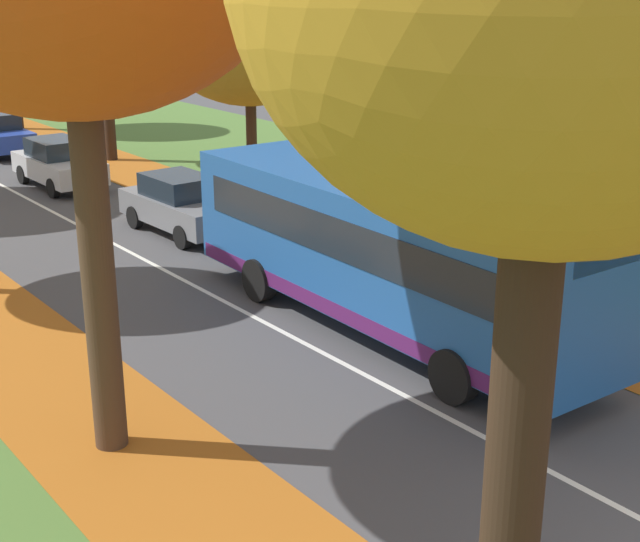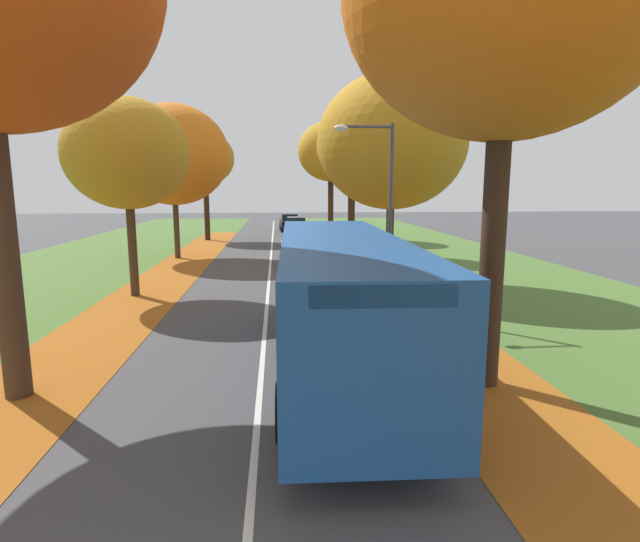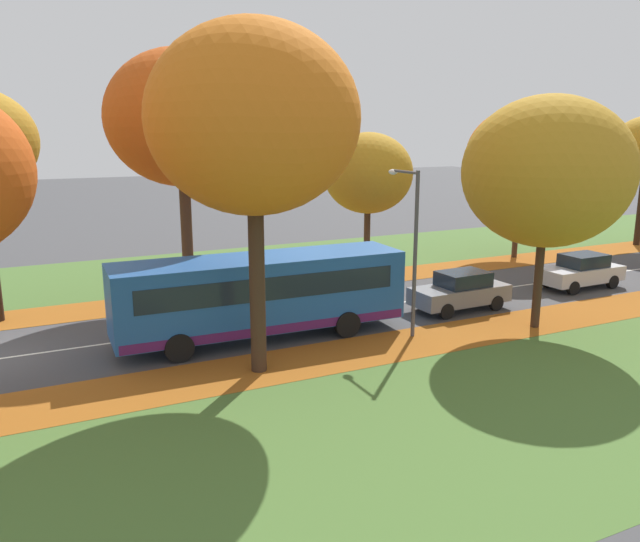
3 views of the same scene
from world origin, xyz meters
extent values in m
cube|color=#476B2D|center=(-9.20, 20.00, 0.00)|extent=(12.00, 90.00, 0.01)
cube|color=#9E5619|center=(-4.60, 14.00, 0.01)|extent=(2.80, 60.00, 0.00)
cube|color=#9E5619|center=(4.60, 14.00, 0.01)|extent=(2.80, 60.00, 0.00)
cube|color=silver|center=(0.00, 20.00, 0.00)|extent=(0.12, 80.00, 0.01)
cylinder|color=#422D1E|center=(-4.70, 7.98, 2.73)|extent=(0.49, 0.49, 5.46)
ellipsoid|color=#C64C14|center=(-4.70, 7.98, 7.84)|extent=(6.34, 6.34, 5.70)
cylinder|color=#422D1E|center=(-4.99, 17.23, 1.79)|extent=(0.32, 0.32, 3.58)
ellipsoid|color=#B27F1E|center=(-4.99, 17.23, 5.25)|extent=(4.44, 4.44, 4.00)
cylinder|color=#422D1E|center=(-5.37, 27.46, 1.76)|extent=(0.32, 0.32, 3.52)
ellipsoid|color=orange|center=(-5.37, 27.46, 5.85)|extent=(6.21, 6.21, 5.59)
cylinder|color=black|center=(-5.00, 37.51, 2.28)|extent=(0.41, 0.41, 4.57)
cylinder|color=#382619|center=(4.68, 7.81, 2.68)|extent=(0.48, 0.48, 5.37)
ellipsoid|color=orange|center=(4.68, 7.81, 7.69)|extent=(6.18, 6.18, 5.56)
cylinder|color=#382619|center=(5.11, 18.84, 1.80)|extent=(0.32, 0.32, 3.60)
ellipsoid|color=#B27F1E|center=(5.11, 18.84, 5.88)|extent=(6.09, 6.09, 5.48)
cylinder|color=#47474C|center=(4.00, 14.01, 3.00)|extent=(0.14, 0.14, 6.00)
cylinder|color=#47474C|center=(3.20, 14.01, 5.90)|extent=(1.60, 0.10, 0.10)
ellipsoid|color=silver|center=(2.40, 14.01, 5.85)|extent=(0.44, 0.28, 0.20)
cube|color=#1E5199|center=(1.76, 9.00, 1.73)|extent=(2.79, 10.46, 2.50)
cube|color=#19232D|center=(1.62, 3.86, 2.08)|extent=(2.30, 0.16, 1.30)
cube|color=#19232D|center=(1.76, 9.00, 2.13)|extent=(2.79, 9.22, 0.80)
cube|color=#4C1951|center=(1.76, 9.00, 0.66)|extent=(2.80, 10.26, 0.32)
cube|color=yellow|center=(1.62, 3.84, 2.80)|extent=(1.75, 0.13, 0.28)
cylinder|color=black|center=(2.86, 5.74, 0.48)|extent=(0.33, 0.97, 0.96)
cylinder|color=black|center=(0.48, 5.81, 0.48)|extent=(0.33, 0.97, 0.96)
cylinder|color=black|center=(3.02, 11.82, 0.48)|extent=(0.33, 0.97, 0.96)
cylinder|color=black|center=(0.65, 11.89, 0.48)|extent=(0.33, 0.97, 0.96)
cube|color=slate|center=(1.99, 17.68, 0.67)|extent=(1.82, 4.25, 0.70)
cube|color=#19232D|center=(1.99, 17.83, 1.32)|extent=(1.50, 2.06, 0.60)
cylinder|color=black|center=(2.81, 16.40, 0.32)|extent=(0.24, 0.65, 0.64)
cylinder|color=black|center=(1.25, 16.35, 0.32)|extent=(0.24, 0.65, 0.64)
cylinder|color=black|center=(2.74, 19.00, 0.32)|extent=(0.24, 0.65, 0.64)
cylinder|color=black|center=(1.17, 18.96, 0.32)|extent=(0.24, 0.65, 0.64)
cube|color=#B7BABF|center=(1.50, 25.17, 0.67)|extent=(1.76, 4.22, 0.70)
cube|color=#19232D|center=(1.49, 25.32, 1.32)|extent=(1.47, 2.04, 0.60)
cylinder|color=black|center=(2.30, 23.88, 0.32)|extent=(0.23, 0.64, 0.64)
cylinder|color=black|center=(0.73, 23.86, 0.32)|extent=(0.23, 0.64, 0.64)
cylinder|color=black|center=(2.26, 26.49, 0.32)|extent=(0.23, 0.64, 0.64)
cylinder|color=black|center=(0.69, 26.47, 0.32)|extent=(0.23, 0.64, 0.64)
camera|label=1|loc=(-9.57, -3.56, 6.86)|focal=50.00mm
camera|label=2|loc=(0.40, -1.73, 4.04)|focal=28.00mm
camera|label=3|loc=(22.05, 1.57, 7.41)|focal=35.00mm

